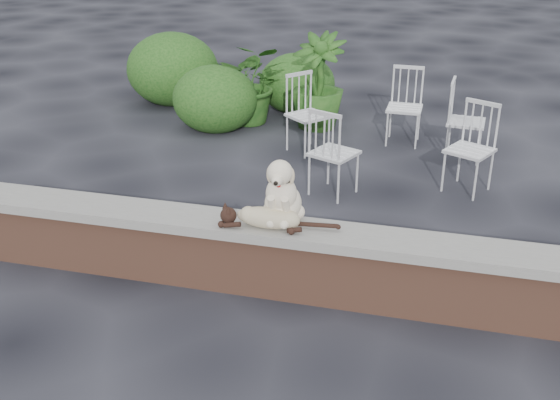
% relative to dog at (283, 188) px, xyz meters
% --- Properties ---
extents(ground, '(60.00, 60.00, 0.00)m').
position_rel_dog_xyz_m(ground, '(0.33, -0.10, -0.85)').
color(ground, black).
rests_on(ground, ground).
extents(brick_wall, '(6.00, 0.30, 0.50)m').
position_rel_dog_xyz_m(brick_wall, '(0.33, -0.10, -0.60)').
color(brick_wall, brown).
rests_on(brick_wall, ground).
extents(capstone, '(6.20, 0.40, 0.08)m').
position_rel_dog_xyz_m(capstone, '(0.33, -0.10, -0.31)').
color(capstone, slate).
rests_on(capstone, brick_wall).
extents(dog, '(0.38, 0.49, 0.55)m').
position_rel_dog_xyz_m(dog, '(0.00, 0.00, 0.00)').
color(dog, beige).
rests_on(dog, capstone).
extents(cat, '(1.09, 0.30, 0.18)m').
position_rel_dog_xyz_m(cat, '(-0.08, -0.15, -0.18)').
color(cat, '#C4B08C').
rests_on(cat, capstone).
extents(chair_a, '(0.79, 0.79, 0.94)m').
position_rel_dog_xyz_m(chair_a, '(-0.46, 3.03, -0.38)').
color(chair_a, white).
rests_on(chair_a, ground).
extents(chair_c, '(0.73, 0.73, 0.94)m').
position_rel_dog_xyz_m(chair_c, '(0.07, 1.87, -0.38)').
color(chair_c, white).
rests_on(chair_c, ground).
extents(chair_b, '(0.57, 0.57, 0.94)m').
position_rel_dog_xyz_m(chair_b, '(0.63, 3.62, -0.38)').
color(chair_b, white).
rests_on(chair_b, ground).
extents(chair_e, '(0.60, 0.60, 0.94)m').
position_rel_dog_xyz_m(chair_e, '(1.37, 3.25, -0.38)').
color(chair_e, white).
rests_on(chair_e, ground).
extents(chair_d, '(0.75, 0.75, 0.94)m').
position_rel_dog_xyz_m(chair_d, '(1.42, 2.29, -0.38)').
color(chair_d, white).
rests_on(chair_d, ground).
extents(potted_plant_a, '(1.05, 0.92, 1.11)m').
position_rel_dog_xyz_m(potted_plant_a, '(-1.43, 3.94, -0.30)').
color(potted_plant_a, '#164213').
rests_on(potted_plant_a, ground).
extents(potted_plant_b, '(0.84, 0.84, 1.25)m').
position_rel_dog_xyz_m(potted_plant_b, '(-0.53, 3.96, -0.23)').
color(potted_plant_b, '#164213').
rests_on(potted_plant_b, ground).
extents(shrubbery, '(3.12, 2.19, 1.09)m').
position_rel_dog_xyz_m(shrubbery, '(-2.12, 4.35, -0.41)').
color(shrubbery, '#164213').
rests_on(shrubbery, ground).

